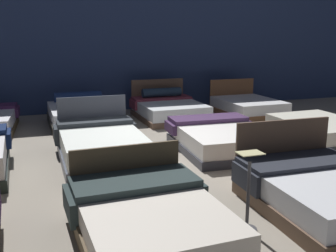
{
  "coord_description": "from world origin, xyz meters",
  "views": [
    {
      "loc": [
        -2.21,
        -6.66,
        2.22
      ],
      "look_at": [
        0.03,
        0.1,
        0.58
      ],
      "focal_mm": 43.15,
      "sensor_mm": 36.0,
      "label": 1
    }
  ],
  "objects_px": {
    "bed_1": "(149,220)",
    "bed_6": "(220,138)",
    "bed_7": "(321,131)",
    "bed_9": "(83,115)",
    "price_sign": "(248,201)",
    "bed_5": "(101,145)",
    "bed_11": "(248,107)",
    "bed_10": "(169,109)",
    "bed_2": "(322,192)"
  },
  "relations": [
    {
      "from": "bed_7",
      "to": "bed_10",
      "type": "bearing_deg",
      "value": 123.82
    },
    {
      "from": "bed_1",
      "to": "bed_11",
      "type": "distance_m",
      "value": 7.51
    },
    {
      "from": "bed_9",
      "to": "bed_2",
      "type": "bearing_deg",
      "value": -70.39
    },
    {
      "from": "bed_6",
      "to": "bed_10",
      "type": "distance_m",
      "value": 3.18
    },
    {
      "from": "bed_1",
      "to": "bed_10",
      "type": "bearing_deg",
      "value": 67.23
    },
    {
      "from": "bed_2",
      "to": "bed_5",
      "type": "distance_m",
      "value": 3.8
    },
    {
      "from": "bed_7",
      "to": "bed_10",
      "type": "height_order",
      "value": "bed_10"
    },
    {
      "from": "bed_10",
      "to": "bed_2",
      "type": "bearing_deg",
      "value": -91.29
    },
    {
      "from": "bed_1",
      "to": "bed_6",
      "type": "distance_m",
      "value": 3.73
    },
    {
      "from": "bed_7",
      "to": "price_sign",
      "type": "xyz_separation_m",
      "value": [
        -3.45,
        -3.03,
        0.13
      ]
    },
    {
      "from": "bed_7",
      "to": "bed_10",
      "type": "xyz_separation_m",
      "value": [
        -2.31,
        3.22,
        0.03
      ]
    },
    {
      "from": "bed_1",
      "to": "bed_11",
      "type": "bearing_deg",
      "value": 50.18
    },
    {
      "from": "bed_9",
      "to": "bed_11",
      "type": "distance_m",
      "value": 4.56
    },
    {
      "from": "bed_1",
      "to": "bed_7",
      "type": "height_order",
      "value": "bed_1"
    },
    {
      "from": "bed_2",
      "to": "bed_6",
      "type": "xyz_separation_m",
      "value": [
        -0.03,
        2.91,
        -0.02
      ]
    },
    {
      "from": "bed_9",
      "to": "bed_11",
      "type": "height_order",
      "value": "bed_11"
    },
    {
      "from": "bed_5",
      "to": "bed_7",
      "type": "distance_m",
      "value": 4.61
    },
    {
      "from": "bed_11",
      "to": "price_sign",
      "type": "height_order",
      "value": "price_sign"
    },
    {
      "from": "bed_6",
      "to": "bed_11",
      "type": "distance_m",
      "value": 3.79
    },
    {
      "from": "bed_6",
      "to": "bed_5",
      "type": "bearing_deg",
      "value": 179.88
    },
    {
      "from": "bed_5",
      "to": "bed_6",
      "type": "height_order",
      "value": "bed_5"
    },
    {
      "from": "bed_1",
      "to": "bed_5",
      "type": "xyz_separation_m",
      "value": [
        -0.02,
        3.05,
        0.03
      ]
    },
    {
      "from": "bed_9",
      "to": "bed_11",
      "type": "bearing_deg",
      "value": -1.64
    },
    {
      "from": "bed_7",
      "to": "bed_9",
      "type": "distance_m",
      "value": 5.51
    },
    {
      "from": "bed_11",
      "to": "bed_2",
      "type": "bearing_deg",
      "value": -112.67
    },
    {
      "from": "bed_7",
      "to": "bed_9",
      "type": "relative_size",
      "value": 0.97
    },
    {
      "from": "bed_6",
      "to": "price_sign",
      "type": "xyz_separation_m",
      "value": [
        -1.13,
        -3.07,
        0.12
      ]
    },
    {
      "from": "bed_10",
      "to": "price_sign",
      "type": "relative_size",
      "value": 2.25
    },
    {
      "from": "bed_2",
      "to": "bed_10",
      "type": "xyz_separation_m",
      "value": [
        -0.03,
        6.09,
        0.0
      ]
    },
    {
      "from": "bed_1",
      "to": "bed_10",
      "type": "xyz_separation_m",
      "value": [
        2.27,
        6.14,
        0.01
      ]
    },
    {
      "from": "bed_5",
      "to": "bed_2",
      "type": "bearing_deg",
      "value": -52.67
    },
    {
      "from": "bed_2",
      "to": "price_sign",
      "type": "relative_size",
      "value": 2.21
    },
    {
      "from": "bed_2",
      "to": "bed_7",
      "type": "xyz_separation_m",
      "value": [
        2.29,
        2.87,
        -0.03
      ]
    },
    {
      "from": "bed_1",
      "to": "price_sign",
      "type": "bearing_deg",
      "value": -8.29
    },
    {
      "from": "bed_9",
      "to": "bed_6",
      "type": "bearing_deg",
      "value": -54.7
    },
    {
      "from": "bed_5",
      "to": "bed_10",
      "type": "bearing_deg",
      "value": 53.02
    },
    {
      "from": "bed_1",
      "to": "bed_9",
      "type": "bearing_deg",
      "value": 87.51
    },
    {
      "from": "bed_6",
      "to": "bed_7",
      "type": "relative_size",
      "value": 1.04
    },
    {
      "from": "bed_2",
      "to": "bed_5",
      "type": "relative_size",
      "value": 0.95
    },
    {
      "from": "bed_5",
      "to": "bed_11",
      "type": "distance_m",
      "value": 5.43
    },
    {
      "from": "price_sign",
      "to": "bed_10",
      "type": "bearing_deg",
      "value": 79.73
    },
    {
      "from": "bed_11",
      "to": "bed_1",
      "type": "bearing_deg",
      "value": -129.17
    },
    {
      "from": "bed_1",
      "to": "bed_10",
      "type": "distance_m",
      "value": 6.54
    },
    {
      "from": "bed_5",
      "to": "bed_9",
      "type": "xyz_separation_m",
      "value": [
        0.03,
        2.93,
        -0.02
      ]
    },
    {
      "from": "bed_10",
      "to": "price_sign",
      "type": "distance_m",
      "value": 6.36
    },
    {
      "from": "bed_5",
      "to": "bed_9",
      "type": "distance_m",
      "value": 2.93
    },
    {
      "from": "bed_7",
      "to": "bed_9",
      "type": "height_order",
      "value": "bed_9"
    },
    {
      "from": "bed_10",
      "to": "bed_11",
      "type": "relative_size",
      "value": 1.04
    },
    {
      "from": "bed_9",
      "to": "price_sign",
      "type": "xyz_separation_m",
      "value": [
        1.13,
        -6.1,
        0.1
      ]
    },
    {
      "from": "bed_2",
      "to": "bed_9",
      "type": "bearing_deg",
      "value": 112.04
    }
  ]
}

